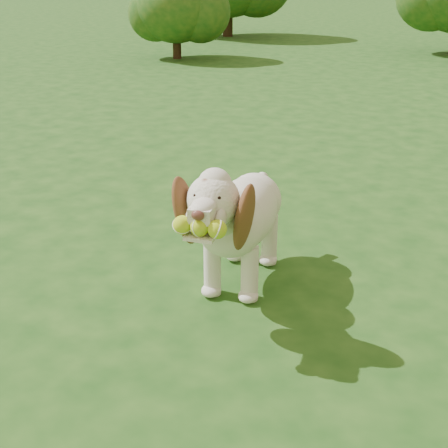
% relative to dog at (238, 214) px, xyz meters
% --- Properties ---
extents(ground, '(80.00, 80.00, 0.00)m').
position_rel_dog_xyz_m(ground, '(0.27, 0.38, -0.40)').
color(ground, '#174112').
rests_on(ground, ground).
extents(dog, '(0.51, 1.14, 0.74)m').
position_rel_dog_xyz_m(dog, '(0.00, 0.00, 0.00)').
color(dog, silver).
rests_on(dog, ground).
extents(shrub_a, '(1.34, 1.34, 1.39)m').
position_rel_dog_xyz_m(shrub_a, '(-4.39, 6.57, 0.42)').
color(shrub_a, '#382314').
rests_on(shrub_a, ground).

